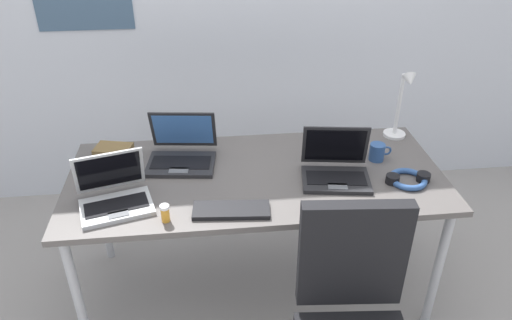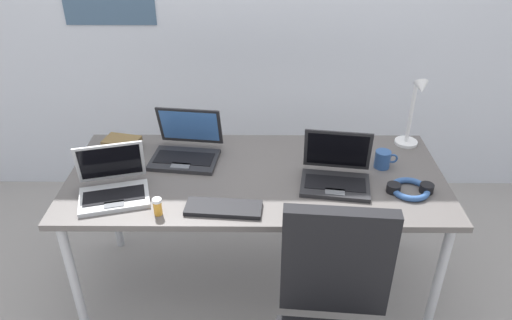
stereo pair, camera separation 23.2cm
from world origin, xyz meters
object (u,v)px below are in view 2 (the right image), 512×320
laptop_by_keyboard (186,149)px  book_stack (120,145)px  cell_phone (319,148)px  headphones (410,189)px  laptop_far_corner (336,174)px  computer_mouse (352,148)px  laptop_front_right (113,186)px  desk_lamp (413,113)px  pill_bottle (158,206)px  external_keyboard (224,208)px  coffee_mug (383,159)px

laptop_by_keyboard → book_stack: bearing=167.9°
cell_phone → headphones: headphones is taller
laptop_far_corner → computer_mouse: bearing=67.4°
laptop_front_right → cell_phone: laptop_front_right is taller
laptop_front_right → book_stack: bearing=100.1°
computer_mouse → headphones: headphones is taller
desk_lamp → pill_bottle: bearing=-153.9°
computer_mouse → headphones: 0.43m
desk_lamp → pill_bottle: (-1.21, -0.59, -0.16)m
laptop_far_corner → pill_bottle: (-0.79, -0.25, -0.01)m
laptop_front_right → external_keyboard: bearing=-12.6°
laptop_by_keyboard → book_stack: size_ratio=1.74×
headphones → external_keyboard: bearing=-170.3°
book_stack → pill_bottle: bearing=-61.7°
laptop_front_right → cell_phone: size_ratio=2.65×
laptop_front_right → headphones: size_ratio=1.68×
laptop_front_right → external_keyboard: (0.50, -0.11, -0.04)m
laptop_far_corner → book_stack: (-1.08, 0.30, -0.02)m
laptop_front_right → pill_bottle: laptop_front_right is taller
external_keyboard → cell_phone: size_ratio=2.43×
laptop_by_keyboard → headphones: laptop_by_keyboard is taller
computer_mouse → headphones: (0.21, -0.37, -0.00)m
laptop_far_corner → laptop_front_right: (-1.01, -0.11, -0.00)m
laptop_far_corner → cell_phone: 0.32m
cell_phone → laptop_far_corner: bearing=-52.4°
laptop_by_keyboard → coffee_mug: bearing=-5.2°
laptop_far_corner → computer_mouse: size_ratio=3.63×
laptop_by_keyboard → cell_phone: 0.69m
laptop_by_keyboard → pill_bottle: bearing=-97.1°
desk_lamp → laptop_front_right: size_ratio=1.11×
laptop_front_right → coffee_mug: laptop_front_right is taller
computer_mouse → pill_bottle: 1.06m
computer_mouse → book_stack: bearing=-147.3°
desk_lamp → laptop_far_corner: desk_lamp is taller
desk_lamp → external_keyboard: bearing=-149.1°
laptop_far_corner → coffee_mug: laptop_far_corner is taller
desk_lamp → pill_bottle: desk_lamp is taller
laptop_front_right → pill_bottle: 0.27m
cell_phone → headphones: size_ratio=0.64×
book_stack → computer_mouse: bearing=-0.2°
laptop_by_keyboard → pill_bottle: laptop_by_keyboard is taller
pill_bottle → laptop_front_right: bearing=147.4°
book_stack → external_keyboard: bearing=-42.3°
laptop_by_keyboard → headphones: 1.10m
laptop_by_keyboard → headphones: bearing=-16.0°
computer_mouse → pill_bottle: (-0.91, -0.55, 0.02)m
pill_bottle → headphones: bearing=8.9°
desk_lamp → external_keyboard: desk_lamp is taller
desk_lamp → laptop_far_corner: 0.57m
laptop_by_keyboard → laptop_far_corner: size_ratio=1.04×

